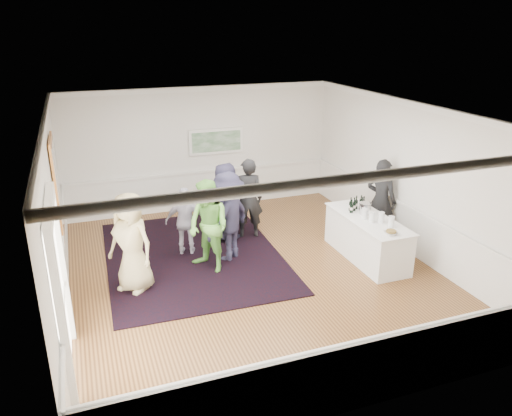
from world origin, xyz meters
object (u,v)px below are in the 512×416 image
object	(u,v)px
bartender	(381,201)
guest_lilac	(186,221)
serving_table	(367,238)
nut_bowl	(391,232)
guest_green	(209,226)
guest_navy	(226,202)
guest_tan	(131,243)
ice_bucket	(365,209)
guest_dark_b	(248,199)
guest_dark_a	(228,217)

from	to	relation	value
bartender	guest_lilac	bearing A→B (deg)	48.80
serving_table	nut_bowl	distance (m)	1.00
guest_green	guest_navy	distance (m)	1.50
serving_table	guest_tan	distance (m)	4.79
guest_tan	nut_bowl	world-z (taller)	guest_tan
guest_tan	guest_navy	xyz separation A→B (m)	(2.27, 1.59, -0.04)
guest_tan	guest_lilac	bearing A→B (deg)	89.03
bartender	ice_bucket	world-z (taller)	bartender
guest_dark_b	guest_navy	size ratio (longest dim) A/B	1.04
guest_lilac	guest_navy	world-z (taller)	guest_navy
bartender	guest_lilac	distance (m)	4.32
ice_bucket	guest_dark_b	bearing A→B (deg)	140.13
guest_lilac	nut_bowl	world-z (taller)	guest_lilac
guest_dark_a	nut_bowl	size ratio (longest dim) A/B	7.33
guest_lilac	guest_navy	bearing A→B (deg)	-139.91
serving_table	guest_dark_a	distance (m)	2.94
serving_table	guest_dark_a	xyz separation A→B (m)	(-2.73, 0.97, 0.49)
ice_bucket	guest_dark_a	bearing A→B (deg)	164.97
guest_lilac	guest_dark_a	bearing A→B (deg)	162.43
serving_table	bartender	world-z (taller)	bartender
guest_tan	guest_lilac	xyz separation A→B (m)	(1.26, 1.16, -0.20)
guest_lilac	ice_bucket	size ratio (longest dim) A/B	5.71
guest_dark_a	guest_lilac	bearing A→B (deg)	-71.93
guest_tan	guest_green	size ratio (longest dim) A/B	1.01
guest_navy	ice_bucket	world-z (taller)	guest_navy
bartender	guest_dark_a	size ratio (longest dim) A/B	1.02
guest_navy	bartender	bearing A→B (deg)	-147.57
serving_table	guest_green	size ratio (longest dim) A/B	1.20
bartender	guest_green	bearing A→B (deg)	60.59
guest_dark_b	guest_dark_a	bearing A→B (deg)	63.17
guest_dark_a	guest_tan	bearing A→B (deg)	-20.08
bartender	guest_tan	distance (m)	5.51
serving_table	guest_navy	distance (m)	3.18
guest_dark_a	nut_bowl	xyz separation A→B (m)	(2.68, -1.85, 0.00)
serving_table	guest_green	bearing A→B (deg)	169.09
bartender	guest_navy	size ratio (longest dim) A/B	1.06
guest_dark_a	guest_green	bearing A→B (deg)	-2.18
guest_lilac	nut_bowl	bearing A→B (deg)	162.33
guest_lilac	guest_dark_b	bearing A→B (deg)	-148.01
bartender	guest_dark_b	world-z (taller)	bartender
guest_lilac	guest_tan	bearing A→B (deg)	59.48
serving_table	ice_bucket	world-z (taller)	ice_bucket
guest_tan	bartender	bearing A→B (deg)	50.13
guest_tan	guest_green	bearing A→B (deg)	56.85
guest_green	guest_lilac	size ratio (longest dim) A/B	1.26
guest_dark_b	guest_tan	bearing A→B (deg)	41.78
bartender	guest_navy	distance (m)	3.46
bartender	guest_green	size ratio (longest dim) A/B	1.03
bartender	guest_lilac	world-z (taller)	bartender
serving_table	guest_lilac	distance (m)	3.81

